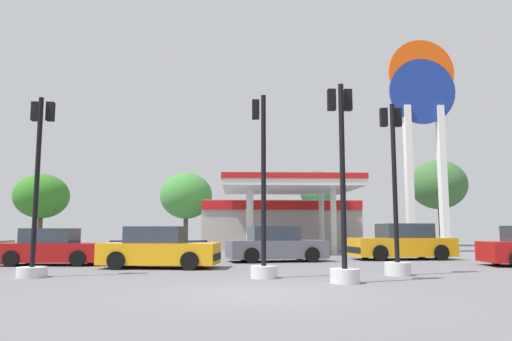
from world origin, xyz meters
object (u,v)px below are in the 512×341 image
(traffic_signal_3, at_px, (396,220))
(car_0, at_px, (402,243))
(car_6, at_px, (159,245))
(traffic_signal_0, at_px, (263,225))
(station_pole_sign, at_px, (423,114))
(traffic_signal_2, at_px, (343,215))
(traffic_signal_1, at_px, (35,216))
(tree_3, at_px, (438,185))
(tree_2, at_px, (318,190))
(car_4, at_px, (53,248))
(tree_1, at_px, (186,196))
(car_1, at_px, (276,246))
(tree_0, at_px, (42,196))
(car_5, at_px, (159,249))

(traffic_signal_3, bearing_deg, car_0, 70.03)
(car_0, height_order, car_6, car_0)
(traffic_signal_0, height_order, traffic_signal_3, traffic_signal_0)
(station_pole_sign, relative_size, car_0, 2.84)
(traffic_signal_2, bearing_deg, traffic_signal_1, 167.93)
(car_6, distance_m, tree_3, 27.43)
(car_0, distance_m, tree_3, 20.81)
(traffic_signal_0, height_order, tree_3, tree_3)
(car_0, height_order, tree_2, tree_2)
(station_pole_sign, bearing_deg, car_0, -119.67)
(car_4, relative_size, tree_2, 0.65)
(car_4, xyz_separation_m, traffic_signal_1, (1.23, -4.75, 1.10))
(tree_2, relative_size, tree_3, 0.84)
(traffic_signal_3, bearing_deg, tree_1, 109.56)
(car_1, distance_m, traffic_signal_0, 7.06)
(car_1, relative_size, traffic_signal_1, 0.84)
(car_0, xyz_separation_m, tree_1, (-11.69, 17.78, 3.36))
(tree_1, height_order, tree_3, tree_3)
(station_pole_sign, distance_m, tree_0, 30.21)
(traffic_signal_2, height_order, traffic_signal_3, traffic_signal_3)
(station_pole_sign, distance_m, traffic_signal_0, 20.12)
(car_0, xyz_separation_m, car_5, (-10.23, -4.50, -0.07))
(traffic_signal_1, distance_m, traffic_signal_2, 8.77)
(car_4, height_order, tree_3, tree_3)
(station_pole_sign, relative_size, tree_1, 2.22)
(traffic_signal_0, relative_size, tree_1, 0.88)
(car_1, bearing_deg, car_6, 163.64)
(car_0, distance_m, traffic_signal_3, 8.00)
(traffic_signal_1, bearing_deg, traffic_signal_3, 0.95)
(car_1, xyz_separation_m, car_5, (-4.40, -3.32, -0.01))
(tree_3, bearing_deg, traffic_signal_1, -131.60)
(car_1, relative_size, tree_0, 0.74)
(car_0, distance_m, tree_0, 30.09)
(tree_1, bearing_deg, car_5, -86.26)
(traffic_signal_3, bearing_deg, traffic_signal_2, -135.27)
(car_5, xyz_separation_m, traffic_signal_3, (7.52, -2.97, 0.98))
(car_4, relative_size, car_6, 0.90)
(station_pole_sign, xyz_separation_m, car_6, (-15.17, -6.89, -7.90))
(car_6, height_order, traffic_signal_0, traffic_signal_0)
(car_6, bearing_deg, station_pole_sign, 24.44)
(station_pole_sign, height_order, car_0, station_pole_sign)
(station_pole_sign, height_order, traffic_signal_0, station_pole_sign)
(traffic_signal_1, xyz_separation_m, tree_2, (12.29, 24.20, 2.74))
(car_4, height_order, tree_0, tree_0)
(car_5, bearing_deg, traffic_signal_2, -42.21)
(car_6, xyz_separation_m, tree_3, (20.50, 17.67, 4.44))
(car_1, distance_m, traffic_signal_2, 8.43)
(traffic_signal_1, xyz_separation_m, traffic_signal_2, (8.58, -1.83, -0.02))
(car_5, relative_size, traffic_signal_2, 0.82)
(car_0, height_order, traffic_signal_1, traffic_signal_1)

